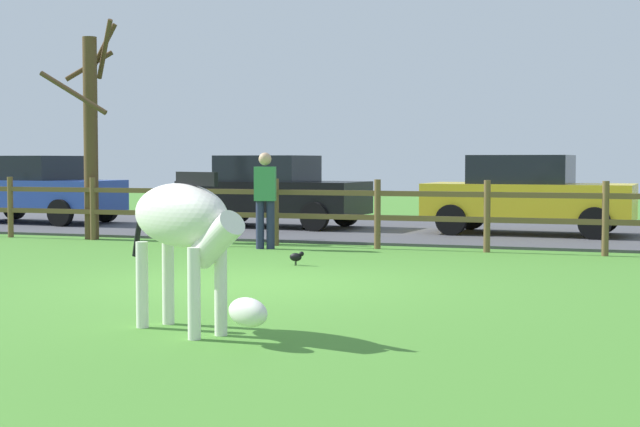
# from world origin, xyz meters

# --- Properties ---
(ground_plane) EXTENTS (60.00, 60.00, 0.00)m
(ground_plane) POSITION_xyz_m (0.00, 0.00, 0.00)
(ground_plane) COLOR #47842D
(parking_asphalt) EXTENTS (28.00, 7.40, 0.05)m
(parking_asphalt) POSITION_xyz_m (0.00, 9.30, 0.03)
(parking_asphalt) COLOR #47474C
(parking_asphalt) RESTS_ON ground_plane
(paddock_fence) EXTENTS (20.64, 0.11, 1.18)m
(paddock_fence) POSITION_xyz_m (-0.73, 5.00, 0.68)
(paddock_fence) COLOR brown
(paddock_fence) RESTS_ON ground_plane
(bare_tree) EXTENTS (1.39, 1.41, 4.18)m
(bare_tree) POSITION_xyz_m (-5.52, 5.15, 2.11)
(bare_tree) COLOR #513A23
(bare_tree) RESTS_ON ground_plane
(zebra) EXTENTS (1.77, 1.13, 1.41)m
(zebra) POSITION_xyz_m (0.86, -3.34, 0.93)
(zebra) COLOR white
(zebra) RESTS_ON ground_plane
(crow_on_grass) EXTENTS (0.21, 0.10, 0.20)m
(crow_on_grass) POSITION_xyz_m (-0.17, 2.08, 0.13)
(crow_on_grass) COLOR black
(crow_on_grass) RESTS_ON ground_plane
(parked_car_black) EXTENTS (4.11, 2.11, 1.56)m
(parked_car_black) POSITION_xyz_m (-3.28, 8.80, 0.84)
(parked_car_black) COLOR black
(parked_car_black) RESTS_ON parking_asphalt
(parked_car_blue) EXTENTS (4.09, 2.07, 1.56)m
(parked_car_blue) POSITION_xyz_m (-9.07, 8.29, 0.84)
(parked_car_blue) COLOR #2D4CAD
(parked_car_blue) RESTS_ON parking_asphalt
(parked_car_yellow) EXTENTS (4.06, 2.00, 1.56)m
(parked_car_yellow) POSITION_xyz_m (2.25, 8.53, 0.84)
(parked_car_yellow) COLOR yellow
(parked_car_yellow) RESTS_ON parking_asphalt
(visitor_near_fence) EXTENTS (0.41, 0.31, 1.64)m
(visitor_near_fence) POSITION_xyz_m (-1.60, 4.36, 0.91)
(visitor_near_fence) COLOR #232847
(visitor_near_fence) RESTS_ON ground_plane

